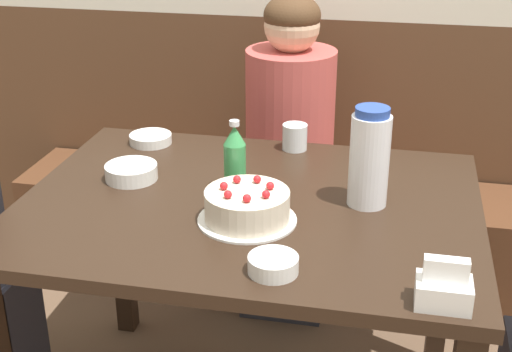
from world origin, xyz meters
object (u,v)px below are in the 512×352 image
at_px(napkin_holder, 444,288).
at_px(bowl_soup_white, 151,139).
at_px(water_pitcher, 369,158).
at_px(bowl_side_dish, 131,172).
at_px(glass_water_tall, 295,137).
at_px(birthday_cake, 247,207).
at_px(soju_bottle, 235,158).
at_px(bench_seat, 295,235).
at_px(bowl_rice_small, 273,265).
at_px(person_pale_blue_shirt, 289,168).

xyz_separation_m(napkin_holder, bowl_soup_white, (-0.87, 0.73, -0.02)).
distance_m(water_pitcher, napkin_holder, 0.48).
xyz_separation_m(water_pitcher, napkin_holder, (0.18, -0.43, -0.09)).
bearing_deg(bowl_side_dish, glass_water_tall, 37.90).
bearing_deg(napkin_holder, birthday_cake, 149.27).
xyz_separation_m(soju_bottle, bowl_side_dish, (-0.30, 0.01, -0.07)).
relative_size(birthday_cake, soju_bottle, 1.23).
relative_size(bench_seat, soju_bottle, 10.96).
relative_size(birthday_cake, bowl_side_dish, 1.69).
height_order(napkin_holder, bowl_rice_small, napkin_holder).
distance_m(bowl_rice_small, person_pale_blue_shirt, 1.07).
xyz_separation_m(birthday_cake, soju_bottle, (-0.07, 0.17, 0.05)).
bearing_deg(bench_seat, bowl_side_dish, -114.69).
height_order(bowl_side_dish, glass_water_tall, glass_water_tall).
distance_m(glass_water_tall, person_pale_blue_shirt, 0.41).
xyz_separation_m(bowl_rice_small, person_pale_blue_shirt, (-0.14, 1.04, -0.22)).
bearing_deg(water_pitcher, bench_seat, 110.98).
xyz_separation_m(bowl_soup_white, bowl_rice_small, (0.52, -0.68, 0.00)).
bearing_deg(bowl_side_dish, birthday_cake, -26.00).
bearing_deg(bowl_soup_white, bowl_rice_small, -52.52).
relative_size(water_pitcher, person_pale_blue_shirt, 0.22).
bearing_deg(soju_bottle, bowl_soup_white, 139.81).
distance_m(soju_bottle, bowl_side_dish, 0.31).
height_order(bowl_soup_white, person_pale_blue_shirt, person_pale_blue_shirt).
height_order(soju_bottle, glass_water_tall, soju_bottle).
height_order(bowl_rice_small, bowl_side_dish, bowl_side_dish).
bearing_deg(soju_bottle, napkin_holder, -39.64).
xyz_separation_m(napkin_holder, glass_water_tall, (-0.42, 0.77, 0.00)).
distance_m(bowl_soup_white, bowl_rice_small, 0.85).
bearing_deg(person_pale_blue_shirt, bench_seat, 175.82).
distance_m(bench_seat, soju_bottle, 1.01).
xyz_separation_m(water_pitcher, soju_bottle, (-0.35, 0.01, -0.03)).
bearing_deg(bowl_side_dish, napkin_holder, -28.68).
xyz_separation_m(soju_bottle, person_pale_blue_shirt, (0.04, 0.65, -0.30)).
xyz_separation_m(soju_bottle, bowl_soup_white, (-0.34, 0.29, -0.08)).
bearing_deg(person_pale_blue_shirt, napkin_holder, 24.08).
xyz_separation_m(bowl_rice_small, glass_water_tall, (-0.07, 0.72, 0.02)).
bearing_deg(water_pitcher, soju_bottle, 178.94).
relative_size(water_pitcher, bowl_rice_small, 2.36).
xyz_separation_m(bowl_soup_white, glass_water_tall, (0.45, 0.04, 0.02)).
bearing_deg(bowl_rice_small, bowl_side_dish, 139.83).
height_order(birthday_cake, bowl_side_dish, birthday_cake).
height_order(birthday_cake, water_pitcher, water_pitcher).
height_order(bench_seat, birthday_cake, birthday_cake).
relative_size(bowl_rice_small, person_pale_blue_shirt, 0.09).
relative_size(water_pitcher, bowl_side_dish, 1.80).
height_order(water_pitcher, bowl_side_dish, water_pitcher).
distance_m(birthday_cake, bowl_side_dish, 0.41).
relative_size(bowl_soup_white, glass_water_tall, 1.66).
bearing_deg(napkin_holder, bench_seat, 111.53).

